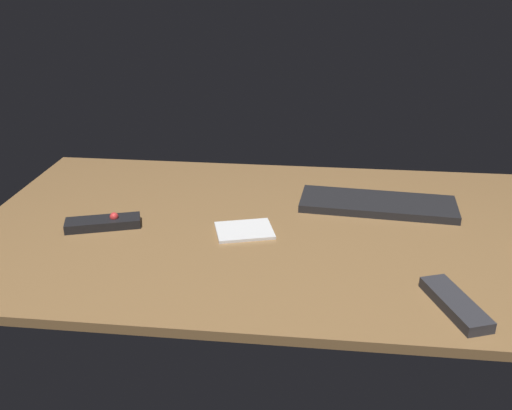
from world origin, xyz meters
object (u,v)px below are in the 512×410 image
Objects in this scene: tv_remote at (455,304)px; notepad at (244,230)px; media_remote at (103,223)px; keyboard at (378,204)px.

tv_remote is 49.75cm from notepad.
media_remote is at bearing -177.81° from notepad.
tv_remote reaches higher than keyboard.
media_remote is 79.51cm from tv_remote.
keyboard is at bearing 172.94° from tv_remote.
notepad is (-31.86, -17.39, -0.62)cm from keyboard.
media_remote reaches higher than keyboard.
media_remote reaches higher than tv_remote.
keyboard is at bearing -1.80° from media_remote.
notepad is at bearing -15.59° from media_remote.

